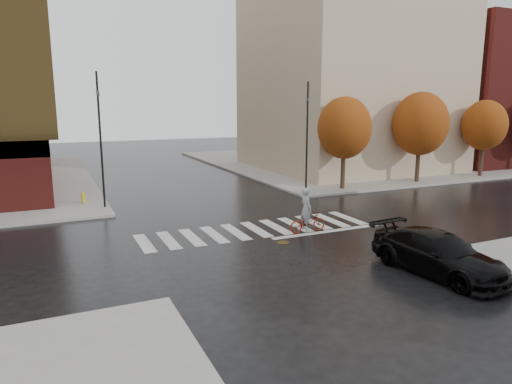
% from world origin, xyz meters
% --- Properties ---
extents(ground, '(120.00, 120.00, 0.00)m').
position_xyz_m(ground, '(0.00, 0.00, 0.00)').
color(ground, black).
rests_on(ground, ground).
extents(sidewalk_ne, '(30.00, 30.00, 0.15)m').
position_xyz_m(sidewalk_ne, '(21.00, 21.00, 0.07)').
color(sidewalk_ne, gray).
rests_on(sidewalk_ne, ground).
extents(crosswalk, '(12.00, 3.00, 0.01)m').
position_xyz_m(crosswalk, '(0.00, 0.50, 0.01)').
color(crosswalk, silver).
rests_on(crosswalk, ground).
extents(building_ne_tan, '(16.00, 16.00, 18.00)m').
position_xyz_m(building_ne_tan, '(17.00, 17.00, 9.15)').
color(building_ne_tan, tan).
rests_on(building_ne_tan, sidewalk_ne).
extents(building_ne_brick, '(14.00, 14.00, 14.00)m').
position_xyz_m(building_ne_brick, '(33.00, 16.00, 7.15)').
color(building_ne_brick, maroon).
rests_on(building_ne_brick, sidewalk_ne).
extents(tree_ne_a, '(3.80, 3.80, 6.50)m').
position_xyz_m(tree_ne_a, '(10.00, 7.40, 4.46)').
color(tree_ne_a, black).
rests_on(tree_ne_a, sidewalk_ne).
extents(tree_ne_b, '(4.20, 4.20, 6.89)m').
position_xyz_m(tree_ne_b, '(17.00, 7.40, 4.62)').
color(tree_ne_b, black).
rests_on(tree_ne_b, sidewalk_ne).
extents(tree_ne_c, '(3.60, 3.60, 6.31)m').
position_xyz_m(tree_ne_c, '(24.00, 7.40, 4.37)').
color(tree_ne_c, black).
rests_on(tree_ne_c, sidewalk_ne).
extents(sedan, '(2.69, 5.48, 1.53)m').
position_xyz_m(sedan, '(3.58, -7.67, 0.77)').
color(sedan, black).
rests_on(sedan, ground).
extents(cyclist, '(1.95, 0.76, 2.20)m').
position_xyz_m(cyclist, '(2.02, -1.00, 0.75)').
color(cyclist, maroon).
rests_on(cyclist, ground).
extents(traffic_light_nw, '(0.22, 0.19, 7.79)m').
position_xyz_m(traffic_light_nw, '(-6.30, 8.21, 4.64)').
color(traffic_light_nw, black).
rests_on(traffic_light_nw, sidewalk_nw).
extents(traffic_light_ne, '(0.19, 0.21, 7.38)m').
position_xyz_m(traffic_light_ne, '(6.30, 6.30, 4.36)').
color(traffic_light_ne, black).
rests_on(traffic_light_ne, sidewalk_ne).
extents(fire_hydrant, '(0.23, 0.23, 0.65)m').
position_xyz_m(fire_hydrant, '(-7.36, 10.00, 0.51)').
color(fire_hydrant, '#C0BA0B').
rests_on(fire_hydrant, sidewalk_nw).
extents(manhole, '(0.69, 0.69, 0.01)m').
position_xyz_m(manhole, '(0.19, -2.00, 0.01)').
color(manhole, '#4F401C').
rests_on(manhole, ground).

